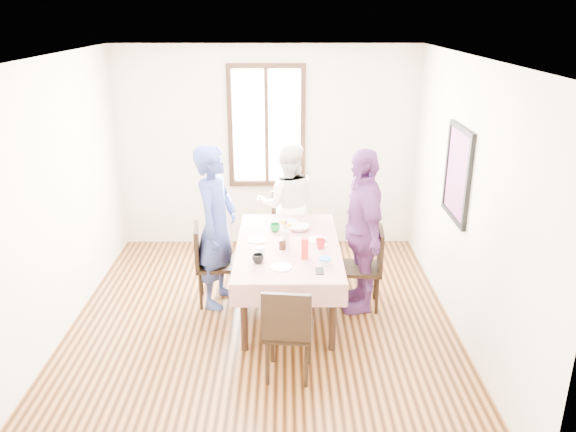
% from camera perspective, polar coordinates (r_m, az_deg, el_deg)
% --- Properties ---
extents(ground, '(4.50, 4.50, 0.00)m').
position_cam_1_polar(ground, '(6.03, -2.62, -10.86)').
color(ground, black).
rests_on(ground, ground).
extents(back_wall, '(4.00, 0.00, 4.00)m').
position_cam_1_polar(back_wall, '(7.62, -2.14, 6.84)').
color(back_wall, beige).
rests_on(back_wall, ground).
extents(right_wall, '(0.00, 4.50, 4.50)m').
position_cam_1_polar(right_wall, '(5.73, 17.59, 1.36)').
color(right_wall, beige).
rests_on(right_wall, ground).
extents(window_frame, '(1.02, 0.06, 1.62)m').
position_cam_1_polar(window_frame, '(7.53, -2.18, 9.03)').
color(window_frame, black).
rests_on(window_frame, back_wall).
extents(window_pane, '(0.90, 0.02, 1.50)m').
position_cam_1_polar(window_pane, '(7.54, -2.17, 9.04)').
color(window_pane, white).
rests_on(window_pane, back_wall).
extents(art_poster, '(0.04, 0.76, 0.96)m').
position_cam_1_polar(art_poster, '(5.94, 16.77, 4.12)').
color(art_poster, red).
rests_on(art_poster, right_wall).
extents(dining_table, '(0.96, 1.74, 0.75)m').
position_cam_1_polar(dining_table, '(6.14, -0.00, -6.20)').
color(dining_table, black).
rests_on(dining_table, ground).
extents(tablecloth, '(1.08, 1.86, 0.01)m').
position_cam_1_polar(tablecloth, '(5.98, -0.00, -2.93)').
color(tablecloth, '#590305').
rests_on(tablecloth, dining_table).
extents(chair_left, '(0.47, 0.47, 0.91)m').
position_cam_1_polar(chair_left, '(6.30, -7.34, -4.86)').
color(chair_left, black).
rests_on(chair_left, ground).
extents(chair_right, '(0.46, 0.46, 0.91)m').
position_cam_1_polar(chair_right, '(6.21, 7.44, -5.24)').
color(chair_right, black).
rests_on(chair_right, ground).
extents(chair_far, '(0.44, 0.44, 0.91)m').
position_cam_1_polar(chair_far, '(7.21, -0.05, -1.40)').
color(chair_far, black).
rests_on(chair_far, ground).
extents(chair_near, '(0.46, 0.46, 0.91)m').
position_cam_1_polar(chair_near, '(5.06, 0.07, -11.41)').
color(chair_near, black).
rests_on(chair_near, ground).
extents(person_left, '(0.59, 0.74, 1.80)m').
position_cam_1_polar(person_left, '(6.13, -7.33, -1.10)').
color(person_left, navy).
rests_on(person_left, ground).
extents(person_far, '(0.79, 0.62, 1.59)m').
position_cam_1_polar(person_far, '(7.07, -0.05, 1.10)').
color(person_far, white).
rests_on(person_far, ground).
extents(person_right, '(0.56, 1.09, 1.79)m').
position_cam_1_polar(person_right, '(6.04, 7.42, -1.47)').
color(person_right, '#643071').
rests_on(person_right, ground).
extents(mug_black, '(0.14, 0.14, 0.09)m').
position_cam_1_polar(mug_black, '(5.55, -3.05, -4.33)').
color(mug_black, black).
rests_on(mug_black, tablecloth).
extents(mug_flag, '(0.14, 0.14, 0.10)m').
position_cam_1_polar(mug_flag, '(5.88, 3.30, -2.81)').
color(mug_flag, red).
rests_on(mug_flag, tablecloth).
extents(mug_green, '(0.13, 0.13, 0.09)m').
position_cam_1_polar(mug_green, '(6.31, -1.31, -1.18)').
color(mug_green, '#0C7226').
rests_on(mug_green, tablecloth).
extents(serving_bowl, '(0.25, 0.25, 0.06)m').
position_cam_1_polar(serving_bowl, '(6.35, 1.10, -1.20)').
color(serving_bowl, white).
rests_on(serving_bowl, tablecloth).
extents(juice_carton, '(0.07, 0.07, 0.22)m').
position_cam_1_polar(juice_carton, '(5.62, 1.71, -3.28)').
color(juice_carton, red).
rests_on(juice_carton, tablecloth).
extents(butter_tub, '(0.11, 0.11, 0.05)m').
position_cam_1_polar(butter_tub, '(5.53, 3.75, -4.61)').
color(butter_tub, white).
rests_on(butter_tub, tablecloth).
extents(jam_jar, '(0.07, 0.07, 0.10)m').
position_cam_1_polar(jam_jar, '(5.84, -0.57, -2.91)').
color(jam_jar, black).
rests_on(jam_jar, tablecloth).
extents(drinking_glass, '(0.07, 0.07, 0.09)m').
position_cam_1_polar(drinking_glass, '(5.69, -2.71, -3.65)').
color(drinking_glass, silver).
rests_on(drinking_glass, tablecloth).
extents(smartphone, '(0.08, 0.15, 0.01)m').
position_cam_1_polar(smartphone, '(5.39, 3.22, -5.57)').
color(smartphone, black).
rests_on(smartphone, tablecloth).
extents(flower_vase, '(0.08, 0.08, 0.15)m').
position_cam_1_polar(flower_vase, '(5.97, -0.21, -2.15)').
color(flower_vase, silver).
rests_on(flower_vase, tablecloth).
extents(plate_left, '(0.20, 0.20, 0.01)m').
position_cam_1_polar(plate_left, '(6.09, -3.20, -2.40)').
color(plate_left, white).
rests_on(plate_left, tablecloth).
extents(plate_right, '(0.20, 0.20, 0.01)m').
position_cam_1_polar(plate_right, '(6.09, 3.01, -2.41)').
color(plate_right, white).
rests_on(plate_right, tablecloth).
extents(plate_far, '(0.20, 0.20, 0.01)m').
position_cam_1_polar(plate_far, '(6.61, 0.11, -0.54)').
color(plate_far, white).
rests_on(plate_far, tablecloth).
extents(plate_near, '(0.20, 0.20, 0.01)m').
position_cam_1_polar(plate_near, '(5.46, -0.68, -5.18)').
color(plate_near, white).
rests_on(plate_near, tablecloth).
extents(butter_lid, '(0.12, 0.12, 0.01)m').
position_cam_1_polar(butter_lid, '(5.52, 3.76, -4.30)').
color(butter_lid, blue).
rests_on(butter_lid, butter_tub).
extents(flower_bunch, '(0.09, 0.09, 0.10)m').
position_cam_1_polar(flower_bunch, '(5.92, -0.21, -1.01)').
color(flower_bunch, yellow).
rests_on(flower_bunch, flower_vase).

